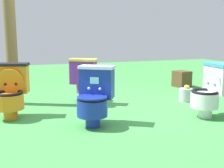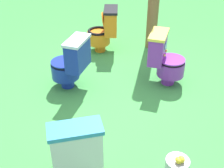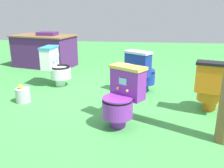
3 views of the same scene
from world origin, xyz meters
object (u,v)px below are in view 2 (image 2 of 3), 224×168
at_px(toilet_orange, 104,30).
at_px(toilet_white, 76,150).
at_px(toilet_blue, 71,63).
at_px(lemon_bucket, 177,168).
at_px(toilet_purple, 165,59).

relative_size(toilet_orange, toilet_white, 1.00).
distance_m(toilet_blue, lemon_bucket, 1.93).
height_order(toilet_blue, toilet_purple, same).
relative_size(toilet_blue, toilet_white, 1.00).
xyz_separation_m(toilet_orange, lemon_bucket, (-2.74, 0.04, -0.26)).
bearing_deg(toilet_blue, lemon_bucket, -125.01).
height_order(toilet_blue, toilet_white, same).
bearing_deg(toilet_white, toilet_blue, 85.09).
relative_size(toilet_purple, lemon_bucket, 2.63).
distance_m(toilet_purple, lemon_bucket, 1.69).
relative_size(toilet_white, lemon_bucket, 2.63).
bearing_deg(toilet_orange, toilet_white, 177.44).
height_order(toilet_purple, lemon_bucket, toilet_purple).
bearing_deg(toilet_blue, toilet_orange, -1.97).
bearing_deg(toilet_orange, toilet_blue, 160.88).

